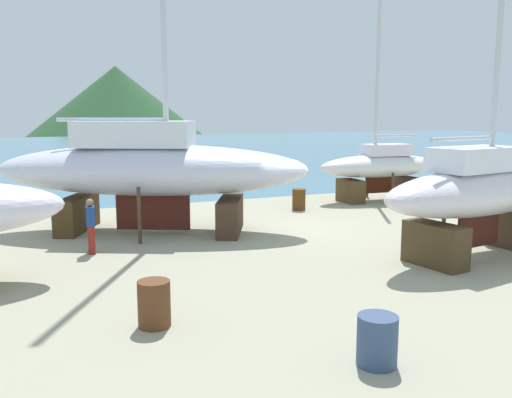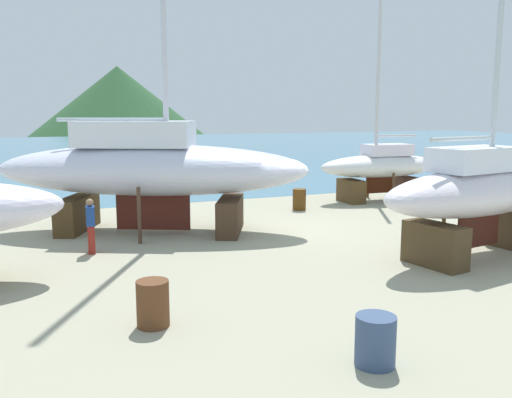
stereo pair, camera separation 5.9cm
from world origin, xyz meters
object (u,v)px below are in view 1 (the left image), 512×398
(barrel_ochre, at_px, (299,199))
(barrel_tipped_center, at_px, (377,340))
(sailboat_mid_port, at_px, (381,167))
(barrel_tipped_right, at_px, (486,190))
(sailboat_large_starboard, at_px, (480,192))
(sailboat_small_center, at_px, (150,168))
(worker, at_px, (91,225))
(barrel_rust_near, at_px, (154,304))

(barrel_ochre, bearing_deg, barrel_tipped_center, -112.37)
(sailboat_mid_port, distance_m, barrel_tipped_right, 5.28)
(barrel_tipped_center, xyz_separation_m, barrel_tipped_right, (14.93, 12.36, -0.01))
(barrel_ochre, height_order, barrel_tipped_center, barrel_ochre)
(sailboat_large_starboard, relative_size, barrel_tipped_right, 15.81)
(sailboat_large_starboard, distance_m, barrel_tipped_right, 11.58)
(sailboat_small_center, relative_size, worker, 10.71)
(barrel_ochre, distance_m, barrel_tipped_center, 14.18)
(sailboat_mid_port, xyz_separation_m, sailboat_large_starboard, (-3.44, -9.39, 0.30))
(worker, xyz_separation_m, barrel_ochre, (8.81, 4.00, -0.39))
(worker, height_order, barrel_tipped_right, worker)
(sailboat_small_center, relative_size, barrel_rust_near, 19.13)
(worker, bearing_deg, barrel_ochre, 29.74)
(sailboat_mid_port, relative_size, sailboat_large_starboard, 0.76)
(barrel_tipped_right, bearing_deg, barrel_tipped_center, -140.38)
(barrel_rust_near, bearing_deg, barrel_ochre, 50.45)
(worker, xyz_separation_m, barrel_rust_near, (0.46, -6.11, -0.38))
(barrel_tipped_right, bearing_deg, barrel_rust_near, -152.39)
(barrel_tipped_right, bearing_deg, barrel_ochre, 175.46)
(worker, height_order, barrel_rust_near, worker)
(sailboat_mid_port, height_order, worker, sailboat_mid_port)
(barrel_rust_near, bearing_deg, barrel_tipped_center, -45.54)
(sailboat_large_starboard, xyz_separation_m, barrel_tipped_right, (8.37, 7.87, -1.45))
(sailboat_small_center, bearing_deg, barrel_tipped_center, -58.15)
(sailboat_mid_port, bearing_deg, sailboat_small_center, 16.28)
(barrel_ochre, distance_m, barrel_tipped_right, 9.56)
(sailboat_small_center, xyz_separation_m, worker, (-2.25, -2.24, -1.36))
(barrel_tipped_center, bearing_deg, sailboat_large_starboard, 34.35)
(worker, distance_m, barrel_rust_near, 6.14)
(sailboat_small_center, relative_size, sailboat_mid_port, 1.77)
(sailboat_mid_port, height_order, barrel_rust_near, sailboat_mid_port)
(barrel_ochre, bearing_deg, sailboat_large_starboard, -82.33)
(sailboat_small_center, xyz_separation_m, barrel_ochre, (6.56, 1.76, -1.75))
(sailboat_small_center, bearing_deg, barrel_ochre, 40.99)
(worker, distance_m, barrel_ochre, 9.68)
(sailboat_mid_port, bearing_deg, barrel_tipped_right, 166.50)
(barrel_tipped_right, bearing_deg, sailboat_small_center, -176.44)
(sailboat_large_starboard, xyz_separation_m, barrel_tipped_center, (-6.56, -4.48, -1.44))
(worker, relative_size, barrel_tipped_right, 1.97)
(barrel_tipped_right, bearing_deg, worker, -169.99)
(barrel_tipped_center, bearing_deg, sailboat_mid_port, 54.21)
(worker, bearing_deg, sailboat_mid_port, 24.86)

